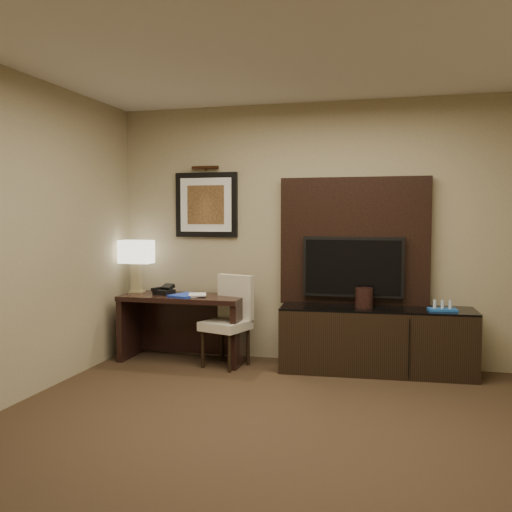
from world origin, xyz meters
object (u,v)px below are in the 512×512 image
(desk, at_px, (184,328))
(ice_bucket, at_px, (364,298))
(tv, at_px, (353,267))
(minibar_tray, at_px, (442,306))
(desk_chair, at_px, (226,325))
(table_lamp, at_px, (137,266))
(credenza, at_px, (376,340))
(desk_phone, at_px, (164,290))

(desk, relative_size, ice_bucket, 6.66)
(tv, height_order, ice_bucket, tv)
(ice_bucket, xyz_separation_m, minibar_tray, (0.73, 0.01, -0.05))
(desk_chair, bearing_deg, table_lamp, -172.69)
(credenza, bearing_deg, ice_bucket, -166.91)
(tv, bearing_deg, ice_bucket, -54.28)
(credenza, distance_m, desk_chair, 1.50)
(desk_chair, height_order, ice_bucket, desk_chair)
(ice_bucket, bearing_deg, desk, -179.56)
(desk_phone, bearing_deg, table_lamp, -175.93)
(ice_bucket, bearing_deg, tv, 125.72)
(desk_chair, distance_m, ice_bucket, 1.41)
(desk_chair, height_order, desk_phone, desk_chair)
(desk, bearing_deg, desk_chair, -12.91)
(table_lamp, xyz_separation_m, minibar_tray, (3.18, -0.06, -0.30))
(credenza, bearing_deg, minibar_tray, -5.66)
(ice_bucket, bearing_deg, desk_chair, -174.57)
(table_lamp, distance_m, minibar_tray, 3.19)
(desk_chair, relative_size, ice_bucket, 4.41)
(credenza, xyz_separation_m, ice_bucket, (-0.12, -0.04, 0.42))
(ice_bucket, relative_size, minibar_tray, 0.75)
(credenza, bearing_deg, table_lamp, 175.67)
(tv, bearing_deg, desk_phone, -174.79)
(tv, relative_size, minibar_tray, 3.85)
(desk_chair, xyz_separation_m, desk_phone, (-0.73, 0.13, 0.31))
(minibar_tray, bearing_deg, table_lamp, 178.95)
(desk, xyz_separation_m, tv, (1.74, 0.19, 0.67))
(desk, relative_size, desk_phone, 7.08)
(desk, bearing_deg, minibar_tray, 0.77)
(desk_chair, bearing_deg, minibar_tray, 21.83)
(desk_chair, bearing_deg, credenza, 24.27)
(desk_phone, bearing_deg, minibar_tray, 16.50)
(table_lamp, xyz_separation_m, desk_phone, (0.35, -0.08, -0.25))
(table_lamp, bearing_deg, credenza, -0.80)
(credenza, bearing_deg, tv, 146.82)
(table_lamp, relative_size, ice_bucket, 2.99)
(tv, xyz_separation_m, desk_chair, (-1.25, -0.31, -0.59))
(credenza, xyz_separation_m, desk_phone, (-2.22, -0.04, 0.42))
(credenza, distance_m, table_lamp, 2.66)
(desk_chair, xyz_separation_m, ice_bucket, (1.37, 0.13, 0.31))
(tv, bearing_deg, credenza, -29.65)
(tv, relative_size, desk_chair, 1.16)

